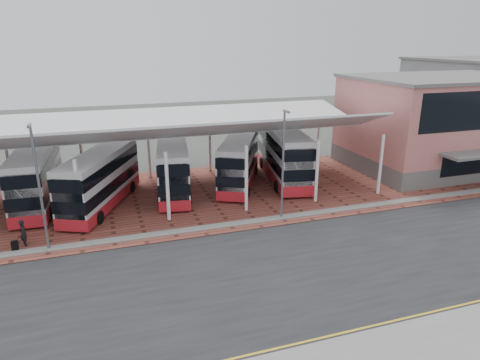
% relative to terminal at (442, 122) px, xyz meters
% --- Properties ---
extents(ground, '(140.00, 140.00, 0.00)m').
position_rel_terminal_xyz_m(ground, '(-23.00, -13.92, -4.66)').
color(ground, '#40433E').
extents(road, '(120.00, 14.00, 0.02)m').
position_rel_terminal_xyz_m(road, '(-23.00, -14.92, -4.65)').
color(road, black).
rests_on(road, ground).
extents(forecourt, '(72.00, 16.00, 0.06)m').
position_rel_terminal_xyz_m(forecourt, '(-21.00, -0.92, -4.63)').
color(forecourt, brown).
rests_on(forecourt, ground).
extents(north_kerb, '(120.00, 0.80, 0.14)m').
position_rel_terminal_xyz_m(north_kerb, '(-23.00, -7.72, -4.59)').
color(north_kerb, slate).
rests_on(north_kerb, ground).
extents(yellow_line_near, '(120.00, 0.12, 0.01)m').
position_rel_terminal_xyz_m(yellow_line_near, '(-23.00, -20.92, -4.63)').
color(yellow_line_near, gold).
rests_on(yellow_line_near, road).
extents(yellow_line_far, '(120.00, 0.12, 0.01)m').
position_rel_terminal_xyz_m(yellow_line_far, '(-23.00, -20.62, -4.63)').
color(yellow_line_far, gold).
rests_on(yellow_line_far, road).
extents(canopy, '(37.00, 11.63, 7.07)m').
position_rel_terminal_xyz_m(canopy, '(-29.00, 0.01, 1.14)').
color(canopy, white).
rests_on(canopy, ground).
extents(terminal, '(18.40, 14.40, 9.25)m').
position_rel_terminal_xyz_m(terminal, '(0.00, 0.00, 0.00)').
color(terminal, '#605E5B').
rests_on(terminal, ground).
extents(lamp_west, '(0.16, 0.90, 8.07)m').
position_rel_terminal_xyz_m(lamp_west, '(-37.00, -7.65, -0.30)').
color(lamp_west, slate).
rests_on(lamp_west, ground).
extents(lamp_east, '(0.16, 0.90, 8.07)m').
position_rel_terminal_xyz_m(lamp_east, '(-21.00, -7.65, -0.30)').
color(lamp_east, slate).
rests_on(lamp_east, ground).
extents(bus_1, '(3.10, 11.11, 4.54)m').
position_rel_terminal_xyz_m(bus_1, '(-38.34, 1.16, -2.34)').
color(bus_1, silver).
rests_on(bus_1, forecourt).
extents(bus_2, '(6.57, 10.60, 4.34)m').
position_rel_terminal_xyz_m(bus_2, '(-33.54, -1.02, -2.44)').
color(bus_2, silver).
rests_on(bus_2, forecourt).
extents(bus_3, '(4.08, 10.88, 4.38)m').
position_rel_terminal_xyz_m(bus_3, '(-27.55, 0.71, -2.42)').
color(bus_3, silver).
rests_on(bus_3, forecourt).
extents(bus_4, '(6.73, 10.36, 4.28)m').
position_rel_terminal_xyz_m(bus_4, '(-21.51, 0.81, -2.47)').
color(bus_4, silver).
rests_on(bus_4, forecourt).
extents(bus_5, '(4.84, 11.98, 4.82)m').
position_rel_terminal_xyz_m(bus_5, '(-17.11, 1.04, -2.21)').
color(bus_5, silver).
rests_on(bus_5, forecourt).
extents(pedestrian, '(0.65, 0.76, 1.77)m').
position_rel_terminal_xyz_m(pedestrian, '(-38.47, -6.64, -3.71)').
color(pedestrian, black).
rests_on(pedestrian, forecourt).
extents(suitcase, '(0.39, 0.28, 0.66)m').
position_rel_terminal_xyz_m(suitcase, '(-38.96, -7.24, -4.27)').
color(suitcase, black).
rests_on(suitcase, forecourt).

